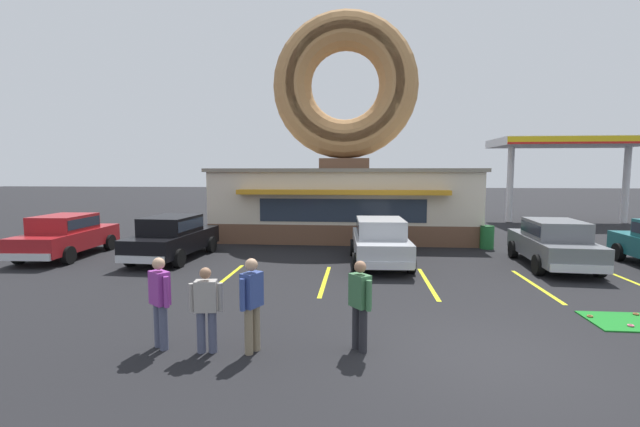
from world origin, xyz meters
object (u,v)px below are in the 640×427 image
(car_red, at_px, (66,234))
(car_silver, at_px, (380,239))
(car_black, at_px, (173,236))
(pedestrian_leather_jacket_man, at_px, (252,300))
(pedestrian_clipboard_woman, at_px, (360,301))
(trash_bin, at_px, (487,237))
(car_grey, at_px, (553,241))
(pedestrian_hooded_kid, at_px, (206,306))
(pedestrian_blue_sweater_man, at_px, (160,298))

(car_red, bearing_deg, car_silver, -0.95)
(car_black, height_order, pedestrian_leather_jacket_man, pedestrian_leather_jacket_man)
(car_black, distance_m, pedestrian_clipboard_woman, 10.16)
(car_red, relative_size, trash_bin, 4.76)
(car_silver, xyz_separation_m, trash_bin, (4.61, 3.42, -0.37))
(car_silver, xyz_separation_m, car_black, (-7.55, 0.15, 0.00))
(car_red, xyz_separation_m, trash_bin, (16.36, 3.22, -0.37))
(pedestrian_clipboard_woman, bearing_deg, car_black, 132.42)
(car_grey, relative_size, car_black, 1.00)
(pedestrian_hooded_kid, bearing_deg, pedestrian_leather_jacket_man, 5.85)
(car_silver, bearing_deg, pedestrian_hooded_kid, -113.93)
(pedestrian_blue_sweater_man, distance_m, pedestrian_clipboard_woman, 3.62)
(car_black, xyz_separation_m, pedestrian_clipboard_woman, (6.85, -7.50, 0.04))
(car_silver, height_order, pedestrian_clipboard_woman, pedestrian_clipboard_woman)
(pedestrian_leather_jacket_man, xyz_separation_m, pedestrian_clipboard_woman, (1.91, 0.25, -0.04))
(pedestrian_leather_jacket_man, relative_size, trash_bin, 1.75)
(trash_bin, bearing_deg, pedestrian_blue_sweater_man, -129.04)
(pedestrian_hooded_kid, xyz_separation_m, pedestrian_clipboard_woman, (2.71, 0.34, 0.06))
(pedestrian_blue_sweater_man, bearing_deg, car_red, 133.66)
(car_red, height_order, pedestrian_hooded_kid, car_red)
(pedestrian_hooded_kid, relative_size, trash_bin, 1.58)
(trash_bin, bearing_deg, car_red, -168.87)
(car_grey, relative_size, pedestrian_blue_sweater_man, 2.77)
(car_grey, distance_m, pedestrian_clipboard_woman, 9.89)
(pedestrian_blue_sweater_man, relative_size, pedestrian_leather_jacket_man, 0.99)
(car_silver, relative_size, pedestrian_blue_sweater_man, 2.75)
(car_black, relative_size, pedestrian_blue_sweater_man, 2.76)
(car_red, distance_m, pedestrian_clipboard_woman, 13.38)
(pedestrian_hooded_kid, xyz_separation_m, pedestrian_leather_jacket_man, (0.81, 0.08, 0.10))
(pedestrian_clipboard_woman, bearing_deg, pedestrian_leather_jacket_man, -172.41)
(pedestrian_hooded_kid, bearing_deg, trash_bin, 54.14)
(car_silver, relative_size, pedestrian_clipboard_woman, 2.81)
(car_red, xyz_separation_m, car_black, (4.19, -0.05, 0.00))
(car_silver, height_order, pedestrian_blue_sweater_man, pedestrian_blue_sweater_man)
(pedestrian_blue_sweater_man, height_order, pedestrian_hooded_kid, pedestrian_blue_sweater_man)
(pedestrian_clipboard_woman, distance_m, trash_bin, 12.02)
(car_black, bearing_deg, car_silver, -1.10)
(car_grey, bearing_deg, pedestrian_leather_jacket_man, -137.59)
(car_grey, distance_m, car_black, 13.37)
(car_red, relative_size, car_grey, 1.00)
(car_red, relative_size, pedestrian_leather_jacket_man, 2.72)
(car_red, bearing_deg, pedestrian_blue_sweater_man, -46.34)
(car_silver, bearing_deg, car_red, 179.05)
(pedestrian_blue_sweater_man, bearing_deg, pedestrian_leather_jacket_man, -0.59)
(pedestrian_leather_jacket_man, xyz_separation_m, trash_bin, (7.22, 11.02, -0.45))
(car_black, bearing_deg, pedestrian_hooded_kid, -62.15)
(car_grey, distance_m, trash_bin, 3.56)
(pedestrian_clipboard_woman, bearing_deg, car_silver, 84.56)
(pedestrian_leather_jacket_man, distance_m, pedestrian_clipboard_woman, 1.92)
(pedestrian_blue_sweater_man, height_order, trash_bin, pedestrian_blue_sweater_man)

